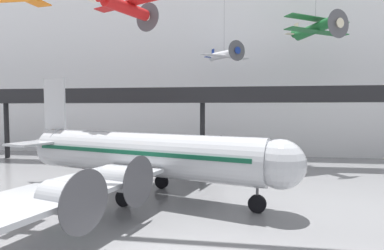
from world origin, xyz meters
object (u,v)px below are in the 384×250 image
object	(u,v)px
suspended_plane_green_biplane	(315,28)
suspended_plane_red_highwing	(127,8)
suspended_plane_white_twin	(224,55)
airliner_silver_main	(140,154)

from	to	relation	value
suspended_plane_green_biplane	suspended_plane_red_highwing	xyz separation A→B (m)	(-21.53, -9.58, 0.43)
suspended_plane_white_twin	suspended_plane_green_biplane	bearing A→B (deg)	42.51
airliner_silver_main	suspended_plane_red_highwing	xyz separation A→B (m)	(-3.44, 6.37, 14.62)
airliner_silver_main	suspended_plane_white_twin	bearing A→B (deg)	86.55
airliner_silver_main	suspended_plane_red_highwing	distance (m)	16.32
suspended_plane_white_twin	suspended_plane_red_highwing	bearing A→B (deg)	-79.09
airliner_silver_main	suspended_plane_white_twin	xyz separation A→B (m)	(6.45, 17.83, 11.45)
suspended_plane_green_biplane	suspended_plane_red_highwing	distance (m)	23.57
airliner_silver_main	suspended_plane_green_biplane	xyz separation A→B (m)	(18.09, 15.95, 14.19)
suspended_plane_white_twin	suspended_plane_red_highwing	distance (m)	15.47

